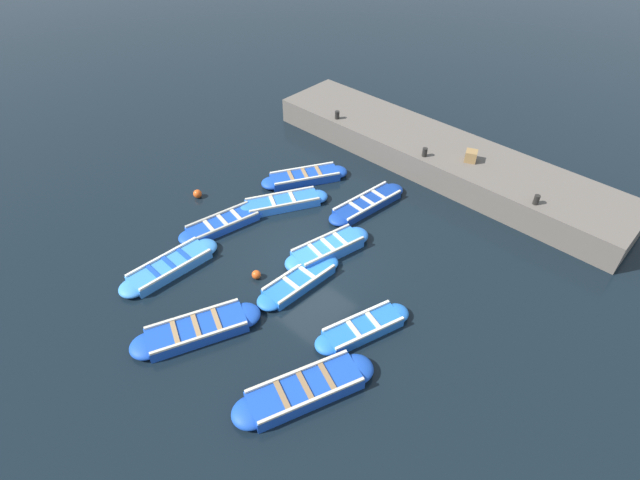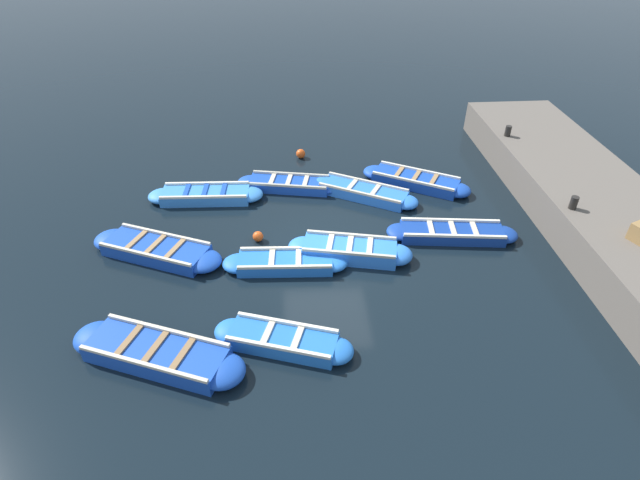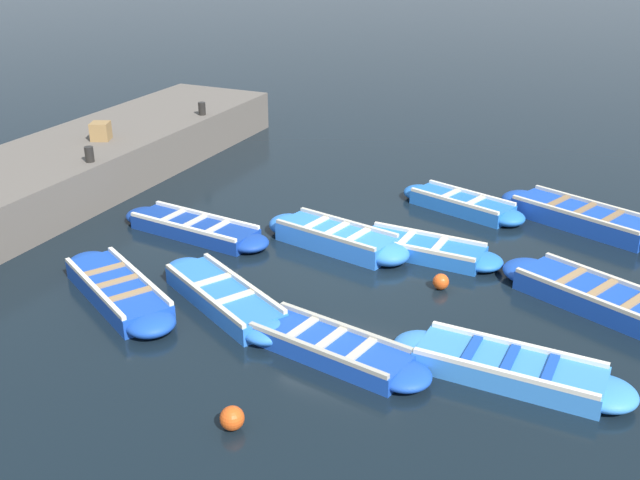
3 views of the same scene
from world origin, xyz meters
name	(u,v)px [view 2 (image 2 of 3)]	position (x,y,z in m)	size (l,w,h in m)	color
ground_plane	(327,252)	(0.00, 0.00, 0.00)	(120.00, 120.00, 0.00)	black
boat_inner_gap	(206,195)	(3.56, -2.97, 0.16)	(3.61, 1.03, 0.39)	#3884E0
boat_end_of_row	(283,341)	(1.22, 3.28, 0.16)	(3.18, 1.66, 0.38)	blue
boat_stern_in	(363,192)	(-1.38, -2.80, 0.16)	(3.51, 2.43, 0.38)	blue
boat_tucked	(156,250)	(4.55, -0.16, 0.18)	(3.86, 2.38, 0.41)	#1947B7
boat_far_corner	(415,181)	(-3.19, -3.38, 0.17)	(3.54, 2.50, 0.41)	#1947B7
boat_mid_row	(157,354)	(3.83, 3.49, 0.20)	(4.01, 2.32, 0.45)	#1947B7
boat_drifting	(285,263)	(1.13, 0.58, 0.15)	(3.28, 0.98, 0.36)	blue
boat_near_quay	(289,184)	(0.95, -3.49, 0.15)	(3.50, 1.43, 0.36)	#1947B7
boat_alongside	(452,233)	(-3.55, -0.41, 0.15)	(3.71, 1.20, 0.36)	navy
boat_outer_right	(350,251)	(-0.59, 0.25, 0.20)	(3.41, 1.50, 0.46)	blue
quay_wall	(610,224)	(-7.79, 0.00, 0.55)	(3.22, 15.55, 1.10)	#605951
bollard_north	(508,131)	(-6.52, -4.62, 1.27)	(0.20, 0.20, 0.35)	black
bollard_mid_north	(574,203)	(-6.52, 0.00, 1.27)	(0.20, 0.20, 0.35)	black
buoy_orange_near	(301,154)	(0.48, -5.65, 0.17)	(0.33, 0.33, 0.33)	#E05119
buoy_yellow_far	(258,236)	(1.87, -0.64, 0.15)	(0.29, 0.29, 0.29)	#E05119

